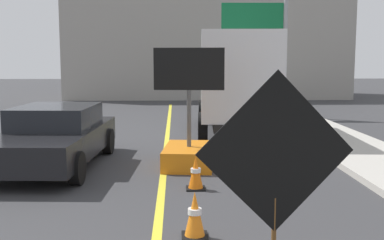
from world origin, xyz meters
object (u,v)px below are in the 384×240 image
(arrow_board_trailer, at_px, (189,145))
(box_truck, at_px, (235,80))
(traffic_cone_near_sign, at_px, (195,215))
(roadwork_sign, at_px, (276,157))
(traffic_cone_mid_lane, at_px, (196,173))
(pickup_car, at_px, (55,136))
(highway_guide_sign, at_px, (267,36))

(arrow_board_trailer, xyz_separation_m, box_truck, (1.67, 4.91, 1.29))
(traffic_cone_near_sign, bearing_deg, roadwork_sign, -66.22)
(roadwork_sign, distance_m, traffic_cone_mid_lane, 4.31)
(box_truck, bearing_deg, traffic_cone_near_sign, -100.44)
(traffic_cone_near_sign, bearing_deg, box_truck, 79.56)
(arrow_board_trailer, height_order, pickup_car, arrow_board_trailer)
(roadwork_sign, relative_size, box_truck, 0.34)
(pickup_car, bearing_deg, traffic_cone_near_sign, -56.12)
(box_truck, relative_size, traffic_cone_near_sign, 10.59)
(roadwork_sign, distance_m, pickup_car, 7.26)
(highway_guide_sign, bearing_deg, traffic_cone_mid_lane, -107.02)
(arrow_board_trailer, distance_m, pickup_car, 3.08)
(pickup_car, relative_size, highway_guide_sign, 0.96)
(traffic_cone_mid_lane, bearing_deg, traffic_cone_near_sign, -92.80)
(traffic_cone_mid_lane, bearing_deg, arrow_board_trailer, 91.94)
(box_truck, height_order, pickup_car, box_truck)
(pickup_car, relative_size, traffic_cone_near_sign, 7.47)
(traffic_cone_mid_lane, bearing_deg, highway_guide_sign, 72.98)
(box_truck, distance_m, pickup_car, 6.87)
(highway_guide_sign, bearing_deg, box_truck, -112.87)
(roadwork_sign, distance_m, traffic_cone_near_sign, 2.16)
(roadwork_sign, relative_size, traffic_cone_mid_lane, 3.67)
(arrow_board_trailer, relative_size, pickup_car, 0.56)
(arrow_board_trailer, xyz_separation_m, pickup_car, (-3.07, 0.05, 0.22))
(arrow_board_trailer, distance_m, traffic_cone_mid_lane, 2.02)
(arrow_board_trailer, height_order, highway_guide_sign, highway_guide_sign)
(roadwork_sign, height_order, traffic_cone_near_sign, roadwork_sign)
(traffic_cone_near_sign, bearing_deg, pickup_car, 123.88)
(pickup_car, relative_size, traffic_cone_mid_lane, 7.54)
(arrow_board_trailer, bearing_deg, box_truck, 71.18)
(box_truck, height_order, traffic_cone_mid_lane, box_truck)
(box_truck, height_order, highway_guide_sign, highway_guide_sign)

